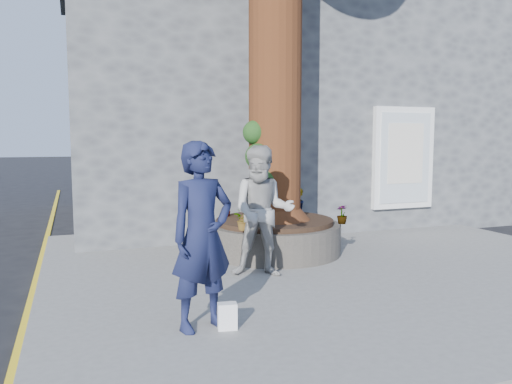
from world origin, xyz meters
name	(u,v)px	position (x,y,z in m)	size (l,w,h in m)	color
ground	(276,298)	(0.00, 0.00, 0.00)	(120.00, 120.00, 0.00)	black
pavement	(338,266)	(1.50, 1.00, 0.06)	(9.00, 8.00, 0.12)	slate
yellow_line	(31,300)	(-3.05, 1.00, 0.00)	(0.10, 30.00, 0.01)	yellow
stone_shop	(260,101)	(2.50, 7.20, 3.16)	(10.30, 8.30, 6.30)	#484B4D
neighbour_shop	(484,112)	(10.50, 7.20, 3.00)	(6.00, 8.00, 6.00)	#484B4D
planter	(274,236)	(0.80, 2.00, 0.41)	(2.30, 2.30, 0.60)	black
man	(202,236)	(-1.24, -0.99, 1.10)	(0.72, 0.47, 1.97)	#151939
woman	(263,211)	(0.08, 0.69, 1.07)	(0.92, 0.72, 1.90)	#A19F9A
shopping_bag	(227,316)	(-1.02, -1.12, 0.26)	(0.20, 0.12, 0.28)	white
plant_a	(227,207)	(0.11, 2.55, 0.89)	(0.18, 0.12, 0.34)	gray
plant_b	(298,199)	(1.65, 2.85, 0.93)	(0.24, 0.23, 0.43)	gray
plant_c	(342,214)	(1.65, 1.15, 0.88)	(0.18, 0.18, 0.31)	gray
plant_d	(244,219)	(-0.05, 1.15, 0.89)	(0.30, 0.27, 0.33)	gray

